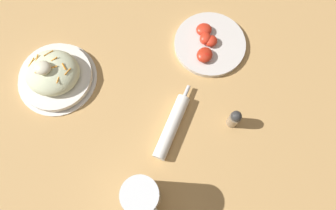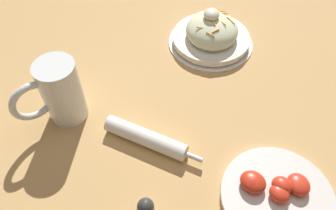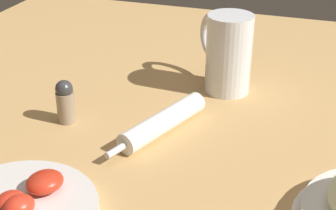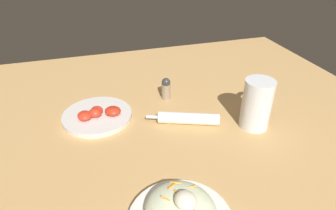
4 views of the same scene
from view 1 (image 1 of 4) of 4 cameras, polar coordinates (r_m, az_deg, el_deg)
ground_plane at (r=0.84m, az=-5.04°, el=-0.50°), size 1.43×1.43×0.00m
salad_plate at (r=0.89m, az=-20.47°, el=5.31°), size 0.22×0.22×0.10m
beer_mug at (r=0.73m, az=-4.62°, el=-16.79°), size 0.12×0.12×0.14m
napkin_roll at (r=0.80m, az=0.71°, el=-3.98°), size 0.10×0.21×0.03m
tomato_plate at (r=0.91m, az=7.64°, el=11.21°), size 0.21×0.21×0.04m
salt_shaker at (r=0.81m, az=12.28°, el=-2.51°), size 0.03×0.03×0.07m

